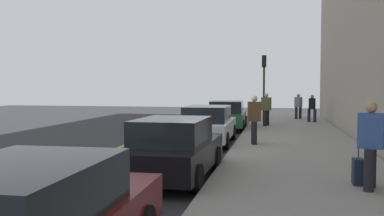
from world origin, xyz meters
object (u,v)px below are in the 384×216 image
pedestrian_grey_coat (298,105)px  pedestrian_black_coat (312,107)px  traffic_light_pole (264,76)px  rolling_suitcase (358,172)px  pedestrian_blue_coat (371,143)px  pedestrian_olive_coat (266,108)px  parked_car_green (227,115)px  pedestrian_brown_coat (254,118)px  parked_car_black (174,149)px  parked_car_white (208,125)px

pedestrian_grey_coat → pedestrian_black_coat: bearing=-163.5°
traffic_light_pole → rolling_suitcase: 16.27m
traffic_light_pole → pedestrian_grey_coat: bearing=-40.2°
pedestrian_blue_coat → pedestrian_olive_coat: pedestrian_blue_coat is taller
parked_car_green → traffic_light_pole: 4.55m
pedestrian_olive_coat → pedestrian_brown_coat: size_ratio=0.98×
parked_car_black → pedestrian_black_coat: 16.37m
pedestrian_blue_coat → rolling_suitcase: pedestrian_blue_coat is taller
pedestrian_olive_coat → pedestrian_brown_coat: 7.26m
rolling_suitcase → parked_car_green: bearing=19.3°
pedestrian_black_coat → traffic_light_pole: 3.37m
pedestrian_black_coat → pedestrian_blue_coat: bearing=179.5°
parked_car_black → pedestrian_black_coat: bearing=-16.1°
parked_car_black → rolling_suitcase: bearing=-95.6°
pedestrian_brown_coat → pedestrian_blue_coat: bearing=-157.0°
pedestrian_olive_coat → pedestrian_grey_coat: 5.45m
parked_car_white → pedestrian_brown_coat: bearing=-109.6°
parked_car_white → traffic_light_pole: size_ratio=1.16×
pedestrian_olive_coat → pedestrian_grey_coat: size_ratio=1.08×
pedestrian_olive_coat → traffic_light_pole: size_ratio=0.44×
parked_car_white → traffic_light_pole: (9.18, -1.89, 2.09)m
pedestrian_brown_coat → traffic_light_pole: traffic_light_pole is taller
parked_car_white → pedestrian_grey_coat: pedestrian_grey_coat is taller
pedestrian_black_coat → rolling_suitcase: size_ratio=1.74×
parked_car_black → parked_car_white: same height
pedestrian_grey_coat → pedestrian_black_coat: pedestrian_grey_coat is taller
rolling_suitcase → parked_car_white: bearing=33.2°
pedestrian_olive_coat → parked_car_white: bearing=162.3°
pedestrian_brown_coat → pedestrian_black_coat: 10.48m
pedestrian_blue_coat → pedestrian_brown_coat: bearing=23.0°
pedestrian_black_coat → rolling_suitcase: 16.15m
parked_car_white → parked_car_green: size_ratio=1.08×
pedestrian_olive_coat → traffic_light_pole: (2.57, 0.21, 1.76)m
parked_car_black → parked_car_green: size_ratio=1.01×
parked_car_black → pedestrian_olive_coat: pedestrian_olive_coat is taller
parked_car_white → rolling_suitcase: size_ratio=4.92×
parked_car_green → pedestrian_brown_coat: 6.44m
parked_car_white → rolling_suitcase: parked_car_white is taller
traffic_light_pole → pedestrian_black_coat: bearing=-85.0°
pedestrian_grey_coat → traffic_light_pole: size_ratio=0.41×
pedestrian_black_coat → pedestrian_brown_coat: bearing=164.1°
pedestrian_blue_coat → parked_car_green: bearing=19.4°
pedestrian_grey_coat → pedestrian_olive_coat: bearing=159.3°
parked_car_black → pedestrian_black_coat: (15.72, -4.55, 0.26)m
parked_car_white → pedestrian_grey_coat: bearing=-19.0°
traffic_light_pole → pedestrian_olive_coat: bearing=-175.4°
parked_car_white → pedestrian_black_coat: 10.53m
parked_car_green → pedestrian_black_coat: size_ratio=2.63×
pedestrian_brown_coat → rolling_suitcase: size_ratio=1.93×
parked_car_black → pedestrian_olive_coat: size_ratio=2.46×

